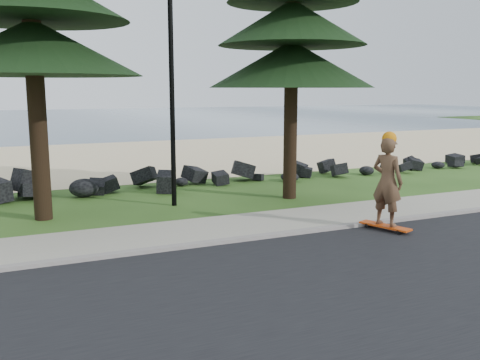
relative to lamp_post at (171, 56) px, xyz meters
The scene contains 9 objects.
ground 5.23m from the lamp_post, 90.00° to the right, with size 160.00×160.00×0.00m, color #294A17.
road 8.74m from the lamp_post, 90.00° to the right, with size 160.00×7.00×0.02m, color black.
kerb 5.79m from the lamp_post, 90.00° to the right, with size 160.00×0.20×0.10m, color gray.
sidewalk 5.08m from the lamp_post, 90.00° to the right, with size 160.00×2.00×0.08m, color #9C9782.
beach_sand 12.03m from the lamp_post, 90.00° to the left, with size 160.00×15.00×0.01m, color beige.
ocean 47.98m from the lamp_post, 90.00° to the left, with size 160.00×58.00×0.01m, color #30475C.
seawall_boulders 4.78m from the lamp_post, 90.00° to the left, with size 60.00×2.40×1.10m, color black, non-canonical shape.
lamp_post is the anchor object (origin of this frame).
skateboarder 6.63m from the lamp_post, 51.80° to the right, with size 0.71×1.26×2.29m.
Camera 1 is at (-4.33, -11.07, 3.25)m, focal length 40.00 mm.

